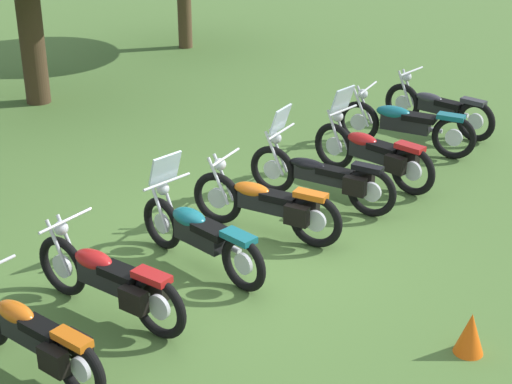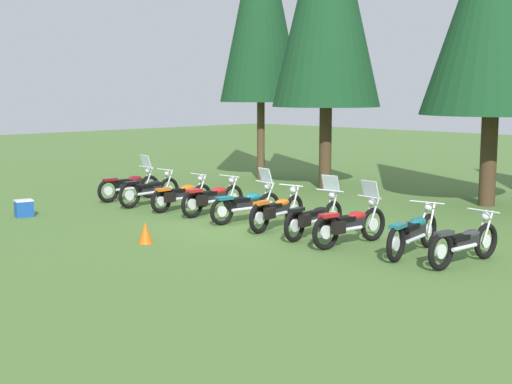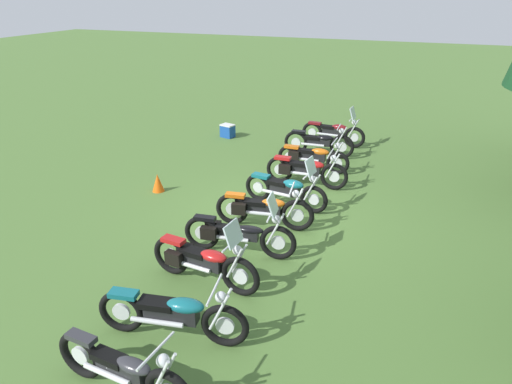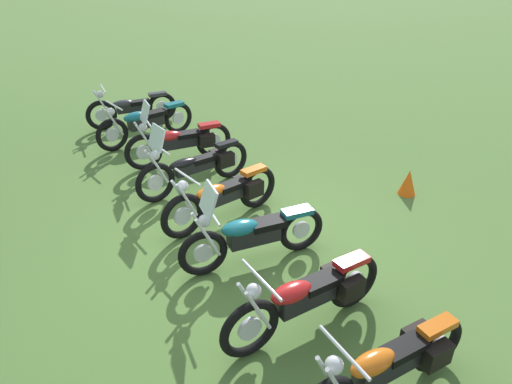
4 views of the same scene
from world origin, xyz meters
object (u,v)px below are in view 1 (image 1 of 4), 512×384
motorcycle_4 (199,233)px  motorcycle_9 (438,108)px  traffic_cone (470,333)px  motorcycle_5 (268,204)px  motorcycle_8 (404,124)px  motorcycle_7 (374,152)px  motorcycle_2 (33,335)px  motorcycle_6 (323,175)px  motorcycle_3 (110,279)px

motorcycle_4 → motorcycle_9: size_ratio=0.99×
motorcycle_9 → traffic_cone: bearing=123.5°
motorcycle_5 → motorcycle_8: size_ratio=0.93×
motorcycle_7 → motorcycle_2: bearing=92.9°
motorcycle_4 → motorcycle_5: size_ratio=0.99×
motorcycle_2 → motorcycle_4: bearing=-87.7°
motorcycle_5 → motorcycle_2: bearing=79.7°
motorcycle_4 → motorcycle_5: motorcycle_4 is taller
motorcycle_6 → motorcycle_5: bearing=80.3°
motorcycle_7 → traffic_cone: 4.52m
motorcycle_7 → motorcycle_8: size_ratio=0.94×
motorcycle_6 → motorcycle_9: bearing=-96.4°
motorcycle_8 → motorcycle_7: bearing=89.5°
motorcycle_5 → motorcycle_8: (3.92, -0.00, 0.02)m
motorcycle_2 → motorcycle_4: motorcycle_4 is taller
motorcycle_4 → traffic_cone: motorcycle_4 is taller
motorcycle_8 → traffic_cone: 5.83m
motorcycle_7 → traffic_cone: motorcycle_7 is taller
motorcycle_9 → traffic_cone: (-6.01, -3.24, -0.20)m
motorcycle_2 → motorcycle_7: motorcycle_7 is taller
motorcycle_6 → motorcycle_7: bearing=-105.1°
motorcycle_9 → motorcycle_4: bearing=93.2°
motorcycle_9 → motorcycle_5: bearing=94.6°
motorcycle_4 → motorcycle_7: bearing=-88.7°
motorcycle_3 → motorcycle_2: bearing=95.1°
motorcycle_5 → traffic_cone: 3.42m
motorcycle_7 → motorcycle_5: bearing=90.4°
motorcycle_6 → traffic_cone: size_ratio=4.87×
motorcycle_3 → motorcycle_7: (5.09, -0.48, 0.01)m
motorcycle_3 → motorcycle_5: 2.66m
motorcycle_3 → traffic_cone: motorcycle_3 is taller
traffic_cone → motorcycle_6: bearing=56.2°
motorcycle_3 → motorcycle_5: bearing=-96.3°
motorcycle_3 → motorcycle_6: bearing=-95.6°
motorcycle_3 → motorcycle_9: (7.76, -0.29, -0.03)m
motorcycle_2 → motorcycle_5: size_ratio=0.97×
motorcycle_3 → motorcycle_4: size_ratio=1.02×
motorcycle_2 → motorcycle_4: (2.63, 0.06, 0.04)m
motorcycle_7 → motorcycle_9: bearing=-79.7°
motorcycle_4 → motorcycle_6: bearing=-87.7°
motorcycle_4 → motorcycle_8: motorcycle_4 is taller
motorcycle_2 → traffic_cone: motorcycle_2 is taller
motorcycle_9 → motorcycle_8: bearing=93.0°
motorcycle_2 → motorcycle_5: (3.84, -0.11, 0.02)m
motorcycle_7 → motorcycle_9: (2.68, 0.20, -0.05)m
motorcycle_4 → motorcycle_6: 2.48m
motorcycle_8 → motorcycle_2: bearing=79.4°
motorcycle_2 → motorcycle_3: size_ratio=0.95×
motorcycle_2 → motorcycle_8: 7.76m
motorcycle_4 → traffic_cone: 3.48m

